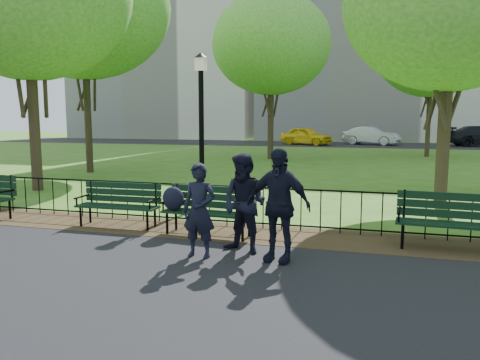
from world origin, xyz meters
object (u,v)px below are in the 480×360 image
(tree_far_c, at_px, (271,44))
(person_mid, at_px, (245,204))
(park_bench_main, at_px, (193,202))
(tree_mid_w, at_px, (83,4))
(taxi, at_px, (306,136))
(sedan_silver, at_px, (372,136))
(tree_far_e, at_px, (432,50))
(park_bench_right_a, at_px, (454,215))
(lamppost, at_px, (201,124))
(person_left, at_px, (199,211))
(park_bench_left_a, at_px, (120,200))
(person_right, at_px, (278,205))

(tree_far_c, height_order, person_mid, tree_far_c)
(park_bench_main, bearing_deg, tree_mid_w, 137.54)
(person_mid, relative_size, taxi, 0.38)
(person_mid, relative_size, sedan_silver, 0.36)
(taxi, bearing_deg, person_mid, -151.91)
(tree_far_c, relative_size, tree_far_e, 1.01)
(park_bench_right_a, bearing_deg, tree_far_e, 89.97)
(lamppost, distance_m, tree_mid_w, 10.84)
(park_bench_right_a, height_order, tree_far_e, tree_far_e)
(tree_far_c, bearing_deg, park_bench_right_a, -67.59)
(lamppost, height_order, tree_far_e, tree_far_e)
(person_left, bearing_deg, lamppost, 112.93)
(park_bench_left_a, distance_m, sedan_silver, 34.05)
(park_bench_main, distance_m, park_bench_left_a, 1.81)
(lamppost, bearing_deg, sedan_silver, 82.73)
(park_bench_right_a, bearing_deg, sedan_silver, 97.25)
(lamppost, bearing_deg, person_mid, -59.64)
(park_bench_main, height_order, tree_far_c, tree_far_c)
(lamppost, distance_m, person_left, 4.75)
(park_bench_right_a, bearing_deg, tree_far_c, 116.67)
(park_bench_main, distance_m, tree_far_e, 23.52)
(person_right, height_order, taxi, person_right)
(person_right, bearing_deg, tree_far_c, 113.81)
(park_bench_right_a, xyz_separation_m, tree_far_c, (-7.17, 17.39, 5.79))
(park_bench_left_a, xyz_separation_m, lamppost, (0.91, 2.60, 1.58))
(park_bench_right_a, xyz_separation_m, person_left, (-4.15, -1.68, 0.18))
(park_bench_left_a, relative_size, sedan_silver, 0.38)
(tree_far_c, relative_size, taxi, 2.03)
(park_bench_main, xyz_separation_m, lamppost, (-0.89, 2.84, 1.51))
(park_bench_main, bearing_deg, sedan_silver, 89.21)
(tree_far_c, relative_size, person_left, 5.84)
(lamppost, relative_size, tree_far_e, 0.44)
(park_bench_left_a, distance_m, person_right, 4.09)
(lamppost, height_order, person_mid, lamppost)
(tree_far_c, xyz_separation_m, tree_far_e, (8.80, 4.26, -0.09))
(park_bench_left_a, bearing_deg, sedan_silver, 80.47)
(sedan_silver, bearing_deg, person_right, -163.01)
(park_bench_left_a, relative_size, tree_far_e, 0.20)
(tree_far_c, distance_m, taxi, 15.83)
(person_right, bearing_deg, park_bench_main, 158.25)
(park_bench_main, height_order, person_right, person_right)
(tree_far_e, height_order, person_right, tree_far_e)
(person_mid, bearing_deg, park_bench_main, 161.73)
(park_bench_main, bearing_deg, person_mid, -31.29)
(park_bench_left_a, height_order, person_right, person_right)
(park_bench_main, xyz_separation_m, sedan_silver, (3.08, 33.94, 0.14))
(lamppost, relative_size, tree_far_c, 0.43)
(tree_far_e, bearing_deg, person_mid, -102.63)
(tree_far_e, xyz_separation_m, person_left, (-5.77, -23.33, -5.52))
(park_bench_main, bearing_deg, person_right, -28.29)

